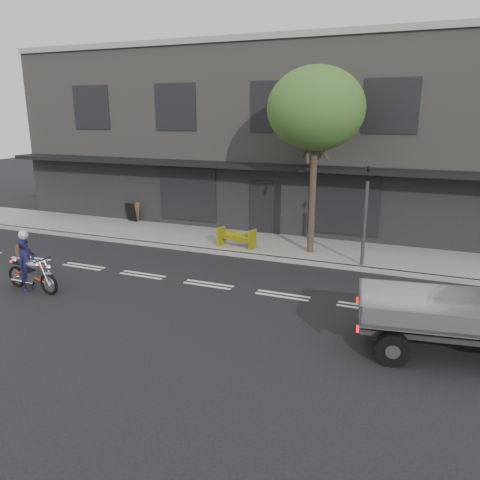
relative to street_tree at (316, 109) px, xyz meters
name	(u,v)px	position (x,y,z in m)	size (l,w,h in m)	color
ground	(208,285)	(-2.20, -4.20, -5.28)	(80.00, 80.00, 0.00)	black
sidewalk	(259,244)	(-2.20, 0.50, -5.20)	(32.00, 3.20, 0.15)	gray
kerb	(245,255)	(-2.20, -1.10, -5.20)	(32.00, 0.20, 0.15)	gray
building_main	(304,137)	(-2.20, 7.10, -1.28)	(26.00, 10.00, 8.00)	slate
street_tree	(316,109)	(0.00, 0.00, 0.00)	(3.40, 3.40, 6.74)	#382B21
traffic_light_pole	(365,222)	(2.00, -0.85, -3.63)	(0.12, 0.12, 3.50)	#2D2D30
motorcycle	(32,273)	(-6.88, -6.58, -4.73)	(2.07, 0.60, 1.06)	black
rider	(27,265)	(-7.03, -6.58, -4.49)	(0.58, 0.38, 1.58)	#131334
construction_barrier	(235,239)	(-2.77, -0.68, -4.74)	(1.40, 0.56, 0.78)	#FFF80D
sandwich_board	(131,212)	(-9.11, 1.77, -4.68)	(0.56, 0.38, 0.89)	black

